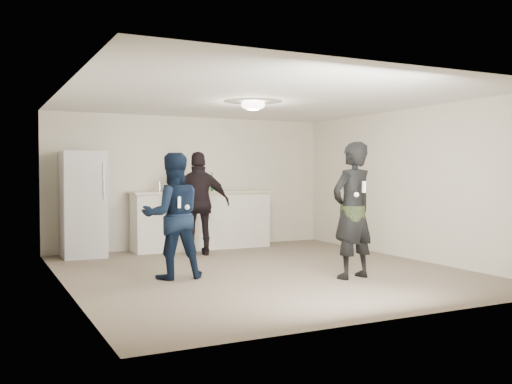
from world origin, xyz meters
name	(u,v)px	position (x,y,z in m)	size (l,w,h in m)	color
floor	(262,271)	(0.00, 0.00, 0.00)	(6.00, 6.00, 0.00)	#6B5B4C
ceiling	(262,99)	(0.00, 0.00, 2.50)	(6.00, 6.00, 0.00)	silver
wall_back	(192,182)	(0.00, 3.00, 1.25)	(6.00, 6.00, 0.00)	beige
wall_front	(401,192)	(0.00, -3.00, 1.25)	(6.00, 6.00, 0.00)	beige
wall_left	(64,188)	(-2.75, 0.00, 1.25)	(6.00, 6.00, 0.00)	beige
wall_right	(409,184)	(2.75, 0.00, 1.25)	(6.00, 6.00, 0.00)	beige
counter	(202,221)	(0.08, 2.67, 0.53)	(2.60, 0.56, 1.05)	silver
counter_top	(202,192)	(0.08, 2.67, 1.07)	(2.68, 0.64, 0.04)	beige
fridge	(83,204)	(-2.10, 2.60, 0.90)	(0.70, 0.70, 1.80)	silver
fridge_handle	(104,181)	(-1.82, 2.23, 1.30)	(0.02, 0.02, 0.60)	#BBBBC0
ceiling_dome	(253,105)	(0.00, 0.30, 2.45)	(0.36, 0.36, 0.16)	white
shaker	(159,187)	(-0.74, 2.66, 1.18)	(0.08, 0.08, 0.17)	silver
man	(172,216)	(-1.35, 0.03, 0.85)	(0.83, 0.65, 1.71)	#102343
woman	(353,210)	(0.85, -1.04, 0.93)	(0.68, 0.44, 1.85)	black
camo_shorts	(352,216)	(0.85, -1.04, 0.85)	(0.34, 0.34, 0.28)	#2B3B1B
spectator	(199,203)	(-0.25, 1.92, 0.90)	(1.06, 0.44, 1.80)	black
remote_man	(179,202)	(-1.35, -0.25, 1.05)	(0.04, 0.04, 0.15)	white
nunchuk_man	(187,207)	(-1.23, -0.22, 0.98)	(0.07, 0.07, 0.07)	white
remote_woman	(364,187)	(0.85, -1.29, 1.25)	(0.04, 0.04, 0.15)	white
nunchuk_woman	(356,195)	(0.75, -1.26, 1.15)	(0.07, 0.07, 0.07)	white
bottle_cluster	(190,185)	(-0.19, 2.59, 1.20)	(0.90, 0.26, 0.27)	#895D13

